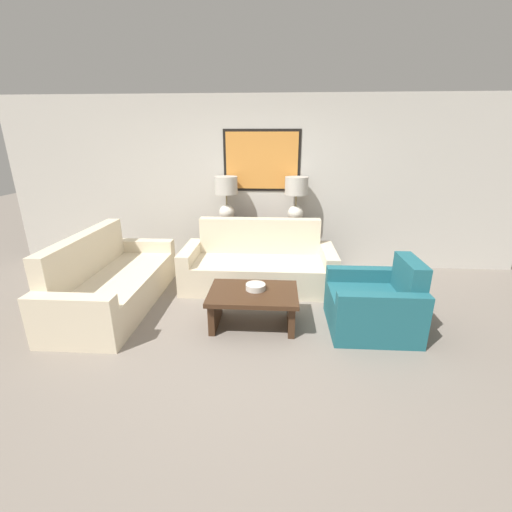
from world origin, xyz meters
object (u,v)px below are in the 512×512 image
(armchair_near_back_wall, at_px, (375,305))
(table_lamp_right, at_px, (296,195))
(couch_by_side, at_px, (112,283))
(couch_by_back_wall, at_px, (259,266))
(console_table, at_px, (261,246))
(coffee_table, at_px, (253,301))
(decorative_bowl, at_px, (256,287))
(table_lamp_left, at_px, (226,194))

(armchair_near_back_wall, bearing_deg, table_lamp_right, 114.95)
(couch_by_side, bearing_deg, table_lamp_right, 29.98)
(couch_by_back_wall, bearing_deg, table_lamp_right, 50.10)
(console_table, bearing_deg, table_lamp_right, 0.00)
(console_table, distance_m, couch_by_side, 2.27)
(console_table, relative_size, coffee_table, 1.52)
(decorative_bowl, distance_m, armchair_near_back_wall, 1.33)
(table_lamp_left, relative_size, couch_by_back_wall, 0.33)
(couch_by_back_wall, bearing_deg, couch_by_side, -158.41)
(console_table, distance_m, table_lamp_left, 0.98)
(couch_by_side, height_order, armchair_near_back_wall, couch_by_side)
(table_lamp_right, bearing_deg, decorative_bowl, -106.51)
(couch_by_side, distance_m, decorative_bowl, 1.88)
(couch_by_side, bearing_deg, couch_by_back_wall, 21.59)
(decorative_bowl, xyz_separation_m, armchair_near_back_wall, (1.32, -0.04, -0.17))
(console_table, height_order, couch_by_side, couch_by_side)
(console_table, bearing_deg, decorative_bowl, -89.20)
(table_lamp_right, relative_size, couch_by_side, 0.33)
(table_lamp_right, bearing_deg, table_lamp_left, 180.00)
(coffee_table, xyz_separation_m, decorative_bowl, (0.03, 0.05, 0.15))
(table_lamp_right, height_order, couch_by_side, table_lamp_right)
(table_lamp_right, distance_m, coffee_table, 2.06)
(decorative_bowl, bearing_deg, couch_by_side, 169.02)
(console_table, distance_m, table_lamp_right, 0.98)
(decorative_bowl, bearing_deg, table_lamp_right, 73.49)
(table_lamp_right, distance_m, couch_by_back_wall, 1.24)
(console_table, xyz_separation_m, table_lamp_left, (-0.53, 0.00, 0.82))
(table_lamp_right, xyz_separation_m, couch_by_side, (-2.35, -1.36, -0.92))
(console_table, bearing_deg, table_lamp_left, 180.00)
(couch_by_side, xyz_separation_m, coffee_table, (1.81, -0.41, 0.00))
(table_lamp_left, bearing_deg, armchair_near_back_wall, -42.97)
(couch_by_back_wall, relative_size, armchair_near_back_wall, 2.33)
(table_lamp_right, distance_m, armchair_near_back_wall, 2.14)
(console_table, xyz_separation_m, table_lamp_right, (0.53, 0.00, 0.82))
(console_table, xyz_separation_m, coffee_table, (-0.00, -1.77, -0.10))
(armchair_near_back_wall, bearing_deg, console_table, 127.57)
(table_lamp_left, relative_size, couch_by_side, 0.33)
(console_table, bearing_deg, couch_by_back_wall, -90.00)
(table_lamp_right, xyz_separation_m, decorative_bowl, (-0.51, -1.71, -0.77))
(console_table, distance_m, armchair_near_back_wall, 2.21)
(table_lamp_left, height_order, table_lamp_right, same)
(decorative_bowl, bearing_deg, couch_by_back_wall, 91.27)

